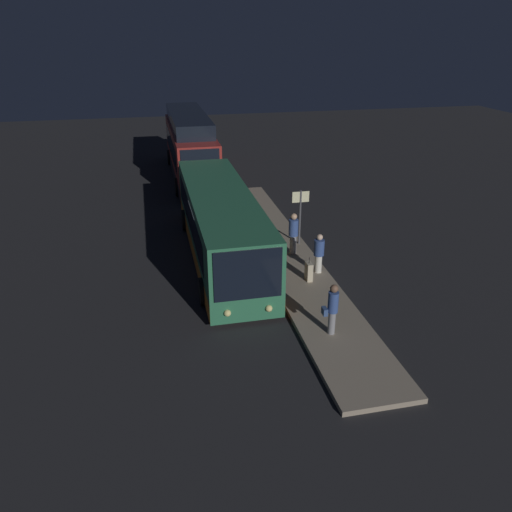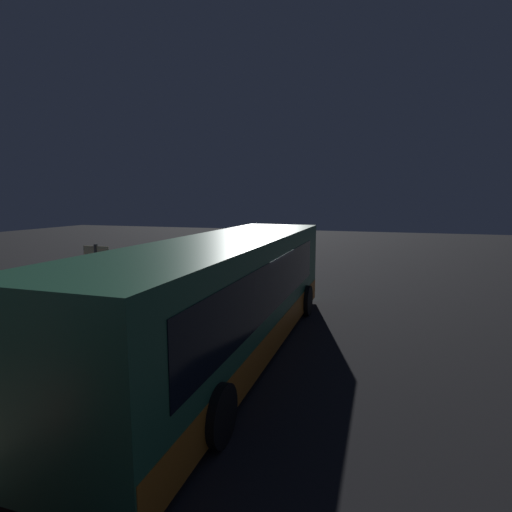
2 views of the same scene
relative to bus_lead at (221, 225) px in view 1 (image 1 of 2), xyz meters
name	(u,v)px [view 1 (image 1 of 2)]	position (x,y,z in m)	size (l,w,h in m)	color
ground	(222,262)	(0.69, -0.09, -1.46)	(80.00, 80.00, 0.00)	#232326
platform	(285,255)	(0.69, 2.73, -1.38)	(20.00, 2.44, 0.17)	gray
bus_lead	(221,225)	(0.00, 0.00, 0.00)	(11.82, 2.88, 2.94)	#2D704C
bus_second	(190,149)	(-13.36, 0.00, 0.43)	(12.09, 2.76, 4.16)	maroon
passenger_boarding	(293,232)	(0.78, 3.05, -0.29)	(0.46, 0.46, 1.85)	gray
passenger_waiting	(319,252)	(2.78, 3.53, -0.41)	(0.58, 0.58, 1.65)	silver
passenger_with_bags	(332,307)	(7.14, 2.48, -0.31)	(0.34, 0.51, 1.78)	gray
suitcase	(309,271)	(3.38, 2.94, -0.92)	(0.43, 0.22, 0.97)	beige
sign_post	(300,210)	(-0.22, 3.64, 0.34)	(0.10, 0.78, 2.53)	#4C4C51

